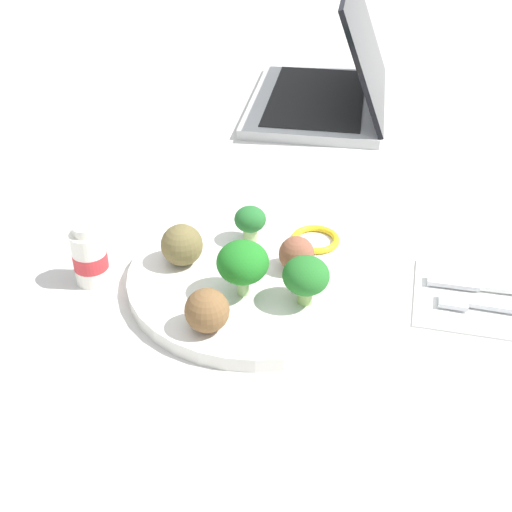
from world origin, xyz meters
TOP-DOWN VIEW (x-y plane):
  - ground_plane at (0.00, 0.00)m, footprint 4.00×4.00m
  - plate at (0.00, 0.00)m, footprint 0.28×0.28m
  - broccoli_floret_center at (0.02, -0.06)m, footprint 0.04×0.04m
  - broccoli_floret_mid_right at (-0.06, 0.04)m, footprint 0.05×0.05m
  - broccoli_floret_back_left at (0.01, 0.04)m, footprint 0.05×0.05m
  - meatball_far_rim at (0.08, -0.00)m, footprint 0.05×0.05m
  - meatball_mid_left at (0.03, 0.10)m, footprint 0.04×0.04m
  - meatball_back_left at (-0.04, -0.01)m, footprint 0.04×0.04m
  - pepper_ring_front_left at (-0.06, -0.07)m, footprint 0.07×0.07m
  - napkin at (-0.26, -0.02)m, footprint 0.17×0.12m
  - fork at (-0.25, 0.00)m, footprint 0.12×0.02m
  - knife at (-0.25, -0.03)m, footprint 0.15×0.02m
  - yogurt_bottle at (0.18, 0.03)m, footprint 0.04×0.04m
  - laptop at (-0.02, -0.52)m, footprint 0.23×0.33m

SIDE VIEW (x-z plane):
  - ground_plane at x=0.00m, z-range 0.00..0.00m
  - napkin at x=-0.26m, z-range 0.00..0.01m
  - knife at x=-0.25m, z-range 0.00..0.01m
  - fork at x=-0.25m, z-range 0.00..0.01m
  - plate at x=0.00m, z-range 0.00..0.02m
  - pepper_ring_front_left at x=-0.06m, z-range 0.02..0.02m
  - yogurt_bottle at x=0.18m, z-range 0.00..0.07m
  - meatball_back_left at x=-0.04m, z-range 0.02..0.05m
  - meatball_mid_left at x=0.03m, z-range 0.02..0.06m
  - laptop at x=-0.02m, z-range -0.06..0.14m
  - meatball_far_rim at x=0.08m, z-range 0.02..0.06m
  - broccoli_floret_center at x=0.02m, z-range 0.02..0.06m
  - broccoli_floret_mid_right at x=-0.06m, z-range 0.02..0.07m
  - broccoli_floret_back_left at x=0.01m, z-range 0.02..0.09m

